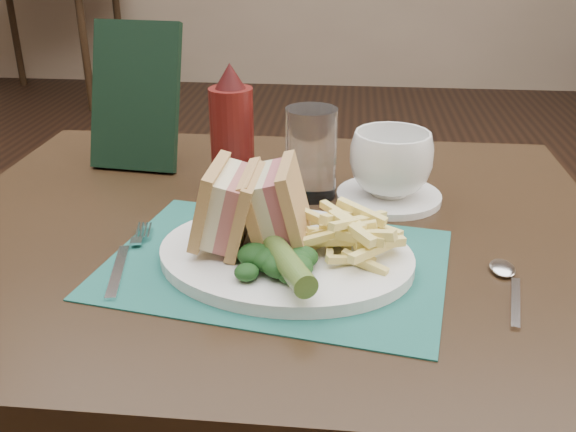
# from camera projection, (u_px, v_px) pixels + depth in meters

# --- Properties ---
(floor) EXTENTS (7.00, 7.00, 0.00)m
(floor) POSITION_uv_depth(u_px,v_px,m) (298.00, 406.00, 1.62)
(floor) COLOR black
(floor) RESTS_ON ground
(wall_back) EXTENTS (6.00, 0.00, 6.00)m
(wall_back) POSITION_uv_depth(u_px,v_px,m) (339.00, 86.00, 4.78)
(wall_back) COLOR tan
(wall_back) RESTS_ON ground
(table_bg_left) EXTENTS (0.90, 0.75, 0.75)m
(table_bg_left) POSITION_uv_depth(u_px,v_px,m) (48.00, 42.00, 4.32)
(table_bg_left) COLOR black
(table_bg_left) RESTS_ON ground
(placemat) EXTENTS (0.43, 0.34, 0.00)m
(placemat) POSITION_uv_depth(u_px,v_px,m) (276.00, 263.00, 0.75)
(placemat) COLOR #1B5850
(placemat) RESTS_ON table_main
(plate) EXTENTS (0.34, 0.29, 0.01)m
(plate) POSITION_uv_depth(u_px,v_px,m) (285.00, 256.00, 0.75)
(plate) COLOR white
(plate) RESTS_ON placemat
(sandwich_half_a) EXTENTS (0.08, 0.10, 0.10)m
(sandwich_half_a) POSITION_uv_depth(u_px,v_px,m) (210.00, 205.00, 0.74)
(sandwich_half_a) COLOR tan
(sandwich_half_a) RESTS_ON plate
(sandwich_half_b) EXTENTS (0.08, 0.10, 0.10)m
(sandwich_half_b) POSITION_uv_depth(u_px,v_px,m) (259.00, 204.00, 0.74)
(sandwich_half_b) COLOR tan
(sandwich_half_b) RESTS_ON plate
(kale_garnish) EXTENTS (0.11, 0.08, 0.03)m
(kale_garnish) POSITION_uv_depth(u_px,v_px,m) (281.00, 263.00, 0.69)
(kale_garnish) COLOR black
(kale_garnish) RESTS_ON plate
(pickle_spear) EXTENTS (0.07, 0.12, 0.03)m
(pickle_spear) POSITION_uv_depth(u_px,v_px,m) (287.00, 261.00, 0.68)
(pickle_spear) COLOR #466526
(pickle_spear) RESTS_ON plate
(fries_pile) EXTENTS (0.18, 0.20, 0.05)m
(fries_pile) POSITION_uv_depth(u_px,v_px,m) (350.00, 227.00, 0.74)
(fries_pile) COLOR #FBE87D
(fries_pile) RESTS_ON plate
(fork) EXTENTS (0.07, 0.17, 0.01)m
(fork) POSITION_uv_depth(u_px,v_px,m) (126.00, 255.00, 0.75)
(fork) COLOR silver
(fork) RESTS_ON placemat
(spoon) EXTENTS (0.07, 0.15, 0.01)m
(spoon) POSITION_uv_depth(u_px,v_px,m) (511.00, 287.00, 0.69)
(spoon) COLOR silver
(spoon) RESTS_ON table_main
(saucer) EXTENTS (0.18, 0.18, 0.01)m
(saucer) POSITION_uv_depth(u_px,v_px,m) (389.00, 196.00, 0.92)
(saucer) COLOR white
(saucer) RESTS_ON table_main
(coffee_cup) EXTENTS (0.16, 0.16, 0.09)m
(coffee_cup) POSITION_uv_depth(u_px,v_px,m) (391.00, 163.00, 0.90)
(coffee_cup) COLOR white
(coffee_cup) RESTS_ON saucer
(drinking_glass) EXTENTS (0.08, 0.08, 0.13)m
(drinking_glass) POSITION_uv_depth(u_px,v_px,m) (311.00, 153.00, 0.91)
(drinking_glass) COLOR white
(drinking_glass) RESTS_ON table_main
(ketchup_bottle) EXTENTS (0.07, 0.07, 0.19)m
(ketchup_bottle) POSITION_uv_depth(u_px,v_px,m) (232.00, 127.00, 0.93)
(ketchup_bottle) COLOR #51100D
(ketchup_bottle) RESTS_ON table_main
(check_presenter) EXTENTS (0.15, 0.10, 0.23)m
(check_presenter) POSITION_uv_depth(u_px,v_px,m) (136.00, 96.00, 1.02)
(check_presenter) COLOR black
(check_presenter) RESTS_ON table_main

